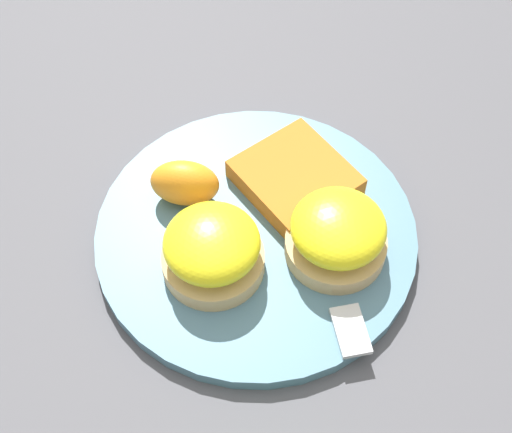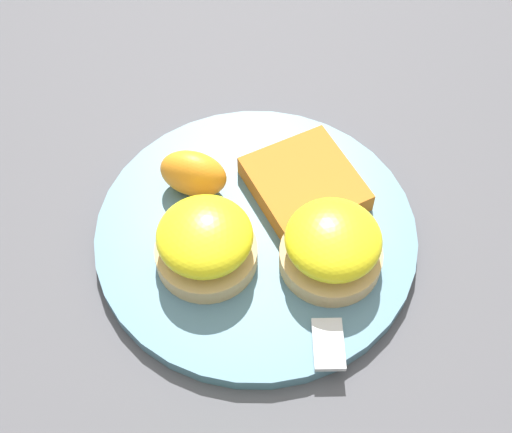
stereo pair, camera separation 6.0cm
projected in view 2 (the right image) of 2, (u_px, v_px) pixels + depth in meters
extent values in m
plane|color=#4C4C51|center=(256.00, 238.00, 0.62)|extent=(1.10, 1.10, 0.00)
cylinder|color=slate|center=(256.00, 234.00, 0.62)|extent=(0.28, 0.28, 0.01)
cylinder|color=tan|center=(207.00, 254.00, 0.59)|extent=(0.08, 0.08, 0.02)
ellipsoid|color=yellow|center=(205.00, 236.00, 0.57)|extent=(0.08, 0.08, 0.04)
cylinder|color=tan|center=(330.00, 257.00, 0.59)|extent=(0.08, 0.08, 0.02)
ellipsoid|color=yellow|center=(333.00, 239.00, 0.56)|extent=(0.08, 0.08, 0.04)
cube|color=#B8681F|center=(304.00, 184.00, 0.63)|extent=(0.09, 0.09, 0.02)
ellipsoid|color=orange|center=(193.00, 174.00, 0.62)|extent=(0.07, 0.07, 0.04)
cube|color=silver|center=(313.00, 208.00, 0.62)|extent=(0.10, 0.06, 0.00)
cube|color=silver|center=(324.00, 347.00, 0.55)|extent=(0.05, 0.04, 0.00)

